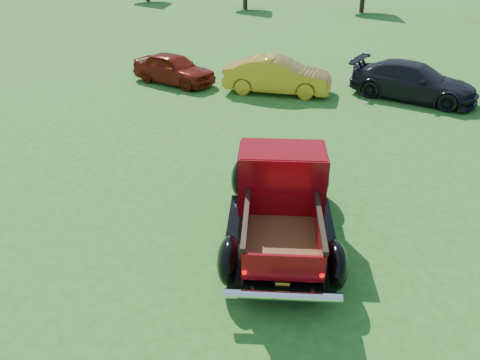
{
  "coord_description": "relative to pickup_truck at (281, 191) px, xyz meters",
  "views": [
    {
      "loc": [
        3.65,
        -7.96,
        5.6
      ],
      "look_at": [
        0.1,
        0.2,
        0.86
      ],
      "focal_mm": 35.0,
      "sensor_mm": 36.0,
      "label": 1
    }
  ],
  "objects": [
    {
      "name": "show_car_red",
      "position": [
        -7.56,
        8.38,
        -0.24
      ],
      "size": [
        3.82,
        2.07,
        1.23
      ],
      "primitive_type": "imported",
      "rotation": [
        0.0,
        0.0,
        1.39
      ],
      "color": "maroon",
      "rests_on": "ground"
    },
    {
      "name": "pickup_truck",
      "position": [
        0.0,
        0.0,
        0.0
      ],
      "size": [
        3.55,
        5.16,
        1.8
      ],
      "rotation": [
        0.0,
        0.0,
        0.35
      ],
      "color": "black",
      "rests_on": "ground"
    },
    {
      "name": "ground",
      "position": [
        -1.06,
        -0.12,
        -0.85
      ],
      "size": [
        120.0,
        120.0,
        0.0
      ],
      "primitive_type": "plane",
      "color": "#27631C",
      "rests_on": "ground"
    },
    {
      "name": "show_car_yellow",
      "position": [
        -3.2,
        8.85,
        -0.18
      ],
      "size": [
        4.3,
        2.11,
        1.36
      ],
      "primitive_type": "imported",
      "rotation": [
        0.0,
        0.0,
        1.74
      ],
      "color": "gold",
      "rests_on": "ground"
    },
    {
      "name": "show_car_grey",
      "position": [
        1.69,
        10.17,
        -0.18
      ],
      "size": [
        4.87,
        2.63,
        1.34
      ],
      "primitive_type": "imported",
      "rotation": [
        0.0,
        0.0,
        1.4
      ],
      "color": "black",
      "rests_on": "ground"
    }
  ]
}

